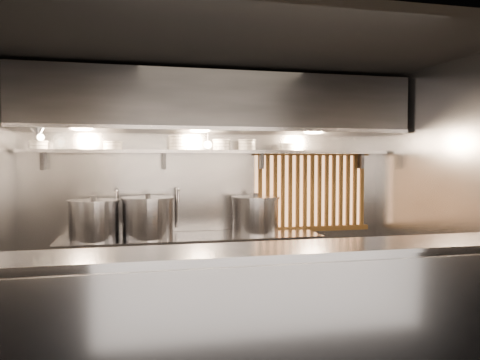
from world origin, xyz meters
name	(u,v)px	position (x,y,z in m)	size (l,w,h in m)	color
floor	(239,348)	(0.00, 0.00, 0.00)	(4.50, 4.50, 0.00)	black
ceiling	(239,49)	(0.00, 0.00, 2.80)	(4.50, 4.50, 0.00)	black
wall_back	(212,191)	(0.00, 1.50, 1.40)	(4.50, 4.50, 0.00)	gray
wall_right	(449,196)	(2.25, 0.00, 1.40)	(3.00, 3.00, 0.00)	gray
serving_counter	(268,323)	(0.00, -0.96, 0.57)	(4.50, 0.56, 1.13)	#9A9A9F
cooking_bench	(192,274)	(-0.30, 1.13, 0.45)	(3.00, 0.70, 0.90)	#9A9A9F
bowl_shelf	(215,152)	(0.00, 1.32, 1.88)	(4.40, 0.34, 0.04)	#9A9A9F
exhaust_hood	(218,104)	(0.00, 1.10, 2.42)	(4.40, 0.81, 0.65)	#2D2D30
wood_screen	(312,191)	(1.30, 1.45, 1.38)	(1.56, 0.09, 1.04)	#FFB272
faucet_left	(117,201)	(-1.15, 1.37, 1.31)	(0.04, 0.30, 0.50)	silver
faucet_right	(177,200)	(-0.45, 1.37, 1.31)	(0.04, 0.30, 0.50)	silver
heat_lamp	(38,132)	(-1.90, 0.85, 2.07)	(0.25, 0.35, 0.20)	#9A9A9F
pendant_bulb	(208,145)	(-0.10, 1.20, 1.96)	(0.09, 0.09, 0.19)	#2D2D30
stock_pot_left	(94,220)	(-1.39, 1.09, 1.12)	(0.61, 0.61, 0.48)	#9A9A9F
stock_pot_mid	(148,217)	(-0.80, 1.12, 1.13)	(0.76, 0.76, 0.50)	#9A9A9F
stock_pot_right	(255,215)	(0.47, 1.18, 1.12)	(0.64, 0.64, 0.48)	#9A9A9F
bowl_stack_0	(39,145)	(-1.98, 1.32, 1.95)	(0.20, 0.20, 0.09)	silver
bowl_stack_1	(113,145)	(-1.19, 1.32, 1.95)	(0.23, 0.23, 0.09)	silver
bowl_stack_2	(178,143)	(-0.44, 1.32, 1.98)	(0.23, 0.23, 0.17)	silver
bowl_stack_3	(221,145)	(0.08, 1.32, 1.97)	(0.22, 0.22, 0.13)	silver
bowl_stack_4	(247,145)	(0.40, 1.32, 1.97)	(0.23, 0.23, 0.13)	silver
bowl_stack_5	(287,147)	(0.92, 1.32, 1.95)	(0.21, 0.21, 0.09)	silver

